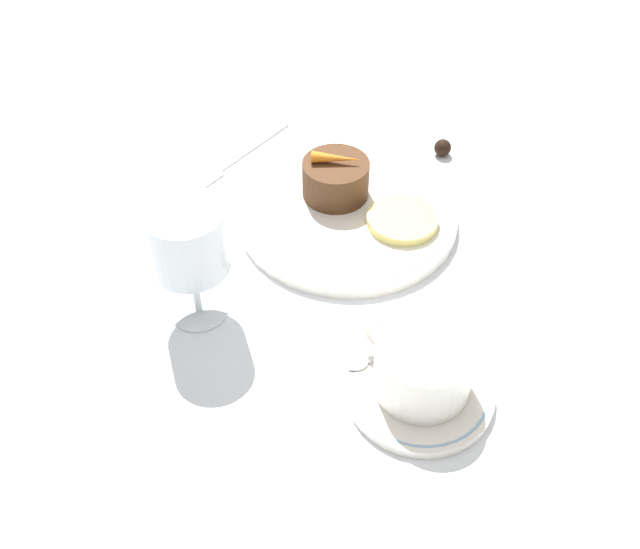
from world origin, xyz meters
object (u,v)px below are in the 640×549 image
(dinner_plate, at_px, (348,215))
(wine_glass, at_px, (188,245))
(dessert_cake, at_px, (336,179))
(coffee_cup, at_px, (423,366))
(fork, at_px, (228,163))

(dinner_plate, distance_m, wine_glass, 0.22)
(wine_glass, relative_size, dessert_cake, 1.72)
(dinner_plate, relative_size, wine_glass, 1.89)
(dinner_plate, xyz_separation_m, wine_glass, (0.01, 0.21, 0.08))
(coffee_cup, height_order, wine_glass, wine_glass)
(dinner_plate, bearing_deg, fork, 7.33)
(dinner_plate, distance_m, fork, 0.18)
(fork, relative_size, dessert_cake, 2.37)
(fork, bearing_deg, dessert_cake, -166.29)
(dessert_cake, bearing_deg, coffee_cup, 148.43)
(fork, distance_m, dessert_cake, 0.15)
(dinner_plate, xyz_separation_m, dessert_cake, (0.03, -0.01, 0.03))
(coffee_cup, bearing_deg, wine_glass, 18.35)
(coffee_cup, height_order, fork, coffee_cup)
(wine_glass, xyz_separation_m, fork, (0.16, -0.18, -0.09))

